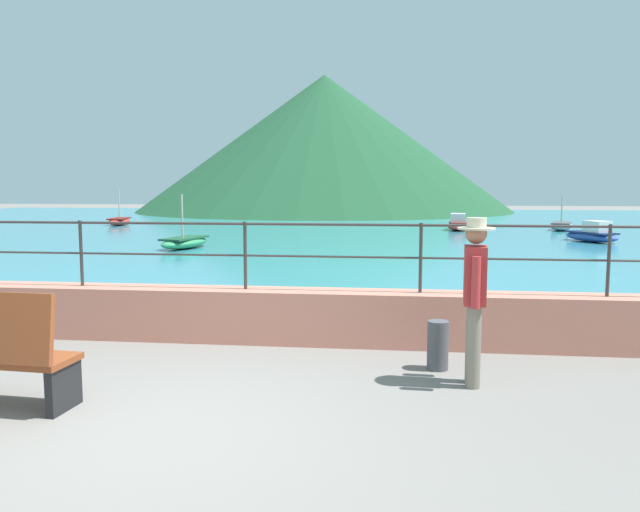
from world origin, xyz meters
The scene contains 12 objects.
ground_plane centered at (0.00, 0.00, 0.00)m, with size 120.00×120.00×0.00m, color slate.
promenade_wall centered at (0.00, 3.20, 0.35)m, with size 20.00×0.56×0.70m, color tan.
railing centered at (0.00, 3.20, 1.34)m, with size 18.44×0.04×0.90m.
lake_water centered at (0.00, 25.84, 0.03)m, with size 64.00×44.32×0.06m, color teal.
hill_main centered at (-3.75, 44.57, 5.29)m, with size 29.15×29.15×10.58m, color #1E4C2D.
person_walking centered at (2.80, 1.64, 0.98)m, with size 0.38×0.57×1.75m.
bollard centered at (2.47, 2.16, 0.28)m, with size 0.24×0.24×0.56m, color #4C4C51.
boat_0 centered at (8.92, 18.42, 0.33)m, with size 1.86×2.46×0.76m.
boat_1 centered at (-11.99, 25.38, 0.26)m, with size 1.26×2.41×1.79m.
boat_2 centered at (-4.76, 14.43, 0.26)m, with size 1.37×2.44×1.73m.
boat_4 centered at (4.71, 23.76, 0.33)m, with size 1.07×2.36×0.76m.
boat_5 centered at (9.32, 24.31, 0.26)m, with size 1.54×2.46×1.59m.
Camera 1 is at (1.99, -4.86, 2.08)m, focal length 35.17 mm.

